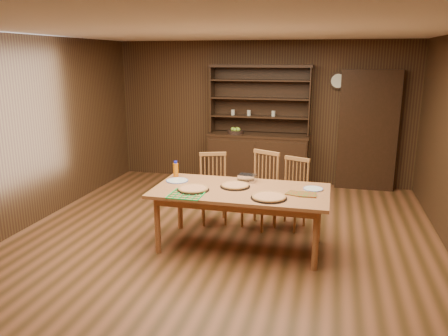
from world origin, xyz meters
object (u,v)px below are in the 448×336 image
(china_hutch, at_px, (258,152))
(chair_center, at_px, (262,187))
(juice_bottle, at_px, (176,170))
(chair_right, at_px, (293,191))
(dining_table, at_px, (241,195))
(chair_left, at_px, (213,186))

(china_hutch, distance_m, chair_center, 2.09)
(chair_center, distance_m, juice_bottle, 1.21)
(juice_bottle, bearing_deg, chair_right, 18.94)
(china_hutch, distance_m, juice_bottle, 2.60)
(dining_table, distance_m, chair_center, 0.82)
(dining_table, xyz_separation_m, juice_bottle, (-0.96, 0.35, 0.17))
(chair_right, bearing_deg, dining_table, -100.23)
(chair_left, relative_size, juice_bottle, 4.63)
(china_hutch, xyz_separation_m, dining_table, (0.26, -2.85, 0.08))
(chair_left, bearing_deg, juice_bottle, -150.28)
(chair_left, bearing_deg, dining_table, -74.63)
(china_hutch, distance_m, dining_table, 2.86)
(chair_left, distance_m, chair_right, 1.12)
(chair_center, height_order, chair_right, chair_center)
(chair_center, xyz_separation_m, juice_bottle, (-1.09, -0.44, 0.29))
(dining_table, distance_m, chair_left, 1.00)
(chair_center, distance_m, chair_right, 0.43)
(chair_left, distance_m, chair_center, 0.70)
(chair_center, height_order, juice_bottle, chair_center)
(chair_left, bearing_deg, chair_center, -20.73)
(dining_table, bearing_deg, chair_left, 124.88)
(chair_right, bearing_deg, juice_bottle, -138.74)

